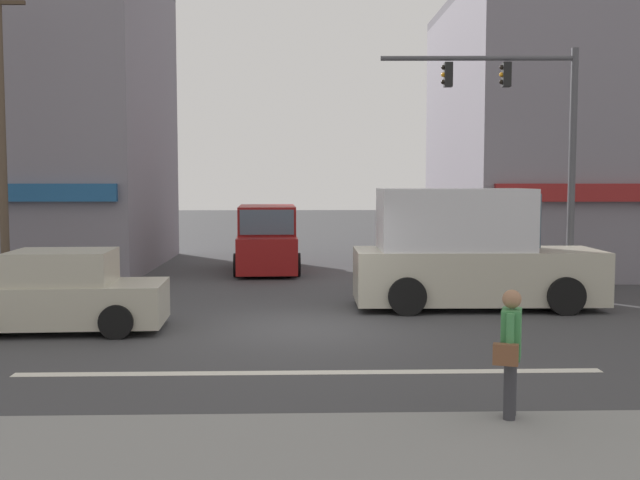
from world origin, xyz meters
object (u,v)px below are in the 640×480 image
object	(u,v)px
utility_pole_near_left	(2,136)
pedestrian_foreground_with_bag	(510,351)
box_truck_crossing_leftbound	(468,254)
sedan_approaching_near	(59,295)
van_parked_curbside	(267,240)
traffic_light_mast	(534,131)

from	to	relation	value
utility_pole_near_left	pedestrian_foreground_with_bag	xyz separation A→B (m)	(10.08, -11.12, -3.12)
box_truck_crossing_leftbound	sedan_approaching_near	world-z (taller)	box_truck_crossing_leftbound
van_parked_curbside	utility_pole_near_left	bearing A→B (deg)	-144.62
sedan_approaching_near	van_parked_curbside	size ratio (longest dim) A/B	0.89
traffic_light_mast	sedan_approaching_near	bearing A→B (deg)	-159.16
utility_pole_near_left	box_truck_crossing_leftbound	size ratio (longest dim) A/B	1.39
box_truck_crossing_leftbound	traffic_light_mast	bearing A→B (deg)	38.74
sedan_approaching_near	pedestrian_foreground_with_bag	world-z (taller)	pedestrian_foreground_with_bag
utility_pole_near_left	pedestrian_foreground_with_bag	size ratio (longest dim) A/B	4.69
utility_pole_near_left	pedestrian_foreground_with_bag	world-z (taller)	utility_pole_near_left
utility_pole_near_left	box_truck_crossing_leftbound	bearing A→B (deg)	-12.64
van_parked_curbside	pedestrian_foreground_with_bag	size ratio (longest dim) A/B	2.79
box_truck_crossing_leftbound	van_parked_curbside	distance (m)	8.79
utility_pole_near_left	traffic_light_mast	xyz separation A→B (m)	(13.50, -1.01, 0.11)
utility_pole_near_left	sedan_approaching_near	bearing A→B (deg)	-59.54
sedan_approaching_near	pedestrian_foreground_with_bag	size ratio (longest dim) A/B	2.50
sedan_approaching_near	utility_pole_near_left	bearing A→B (deg)	120.46
van_parked_curbside	box_truck_crossing_leftbound	bearing A→B (deg)	-56.01
traffic_light_mast	box_truck_crossing_leftbound	xyz separation A→B (m)	(-1.96, -1.57, -2.92)
van_parked_curbside	pedestrian_foreground_with_bag	xyz separation A→B (m)	(3.46, -15.82, -0.05)
traffic_light_mast	van_parked_curbside	distance (m)	9.49
traffic_light_mast	box_truck_crossing_leftbound	world-z (taller)	traffic_light_mast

